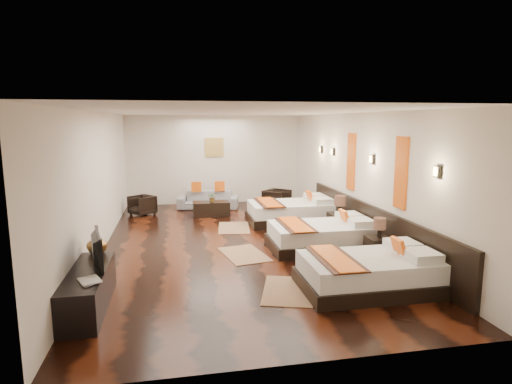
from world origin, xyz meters
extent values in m
cube|color=black|center=(0.00, 0.00, 0.00)|extent=(5.50, 9.50, 0.01)
cube|color=white|center=(0.00, 0.00, 2.80)|extent=(5.50, 9.50, 0.01)
cube|color=silver|center=(0.00, 4.75, 1.40)|extent=(5.50, 0.01, 2.80)
cube|color=silver|center=(-2.75, 0.00, 1.40)|extent=(0.01, 9.50, 2.80)
cube|color=silver|center=(2.75, 0.00, 1.40)|extent=(0.01, 9.50, 2.80)
cube|color=black|center=(2.71, -0.80, 0.45)|extent=(0.08, 6.60, 0.90)
cube|color=black|center=(1.67, -2.94, 0.11)|extent=(2.12, 1.31, 0.22)
cube|color=white|center=(1.67, -2.94, 0.37)|extent=(2.02, 1.21, 0.30)
cube|color=orange|center=(2.17, -2.94, 0.64)|extent=(0.16, 0.32, 0.33)
cube|color=#38190F|center=(1.12, -2.94, 0.53)|extent=(0.55, 1.33, 0.02)
cube|color=orange|center=(1.12, -2.94, 0.55)|extent=(0.38, 1.33, 0.02)
cube|color=black|center=(1.67, -0.74, 0.11)|extent=(2.12, 1.31, 0.22)
cube|color=white|center=(1.67, -0.74, 0.37)|extent=(2.02, 1.21, 0.30)
cube|color=orange|center=(2.17, -0.74, 0.65)|extent=(0.16, 0.32, 0.33)
cube|color=#38190F|center=(1.12, -0.74, 0.53)|extent=(0.55, 1.33, 0.02)
cube|color=orange|center=(1.12, -0.74, 0.55)|extent=(0.38, 1.33, 0.02)
cube|color=black|center=(1.67, 1.61, 0.11)|extent=(2.18, 1.35, 0.23)
cube|color=white|center=(1.67, 1.61, 0.38)|extent=(2.08, 1.25, 0.31)
cube|color=orange|center=(2.19, 1.61, 0.66)|extent=(0.16, 0.33, 0.34)
cube|color=#38190F|center=(1.10, 1.61, 0.55)|extent=(0.57, 1.37, 0.02)
cube|color=orange|center=(1.10, 1.61, 0.57)|extent=(0.39, 1.37, 0.02)
cube|color=black|center=(2.44, -1.75, 0.24)|extent=(0.43, 0.43, 0.48)
cylinder|color=black|center=(2.44, -1.75, 0.57)|extent=(0.08, 0.08, 0.19)
cylinder|color=#3F2619|center=(2.44, -1.75, 0.74)|extent=(0.23, 0.23, 0.21)
cube|color=black|center=(2.44, 0.18, 0.26)|extent=(0.47, 0.47, 0.53)
cylinder|color=black|center=(2.44, 0.18, 0.63)|extent=(0.08, 0.08, 0.21)
cylinder|color=#3F2619|center=(2.44, 0.18, 0.82)|extent=(0.25, 0.25, 0.23)
cube|color=#926B4A|center=(0.42, -2.77, 0.01)|extent=(1.07, 1.37, 0.01)
cube|color=#926B4A|center=(0.05, -0.83, 0.01)|extent=(0.97, 1.32, 0.01)
cube|color=#926B4A|center=(0.15, 1.33, 0.01)|extent=(0.90, 1.29, 0.01)
cube|color=black|center=(-2.50, -2.83, 0.28)|extent=(0.50, 1.80, 0.55)
imported|color=black|center=(-2.45, -2.66, 0.80)|extent=(0.31, 0.88, 0.51)
imported|color=black|center=(-2.50, -3.32, 0.57)|extent=(0.36, 0.40, 0.03)
imported|color=brown|center=(-2.50, -2.00, 0.72)|extent=(0.41, 0.41, 0.33)
imported|color=gray|center=(-0.28, 3.87, 0.26)|extent=(1.91, 1.05, 0.53)
imported|color=black|center=(-2.18, 3.29, 0.28)|extent=(0.85, 0.85, 0.56)
imported|color=black|center=(1.71, 3.25, 0.31)|extent=(0.95, 0.95, 0.62)
cube|color=black|center=(-0.28, 2.82, 0.20)|extent=(1.00, 0.50, 0.40)
imported|color=#225B1E|center=(-0.25, 2.74, 0.54)|extent=(0.26, 0.23, 0.27)
cube|color=#D86014|center=(2.73, -1.90, 1.70)|extent=(0.04, 0.40, 1.30)
cube|color=#D86014|center=(2.73, 0.30, 1.70)|extent=(0.04, 0.40, 1.30)
cube|color=black|center=(2.71, -3.00, 1.85)|extent=(0.06, 0.12, 0.18)
cube|color=#FFD18C|center=(2.68, -3.00, 1.85)|extent=(0.02, 0.10, 0.14)
cube|color=black|center=(2.71, -0.80, 1.85)|extent=(0.06, 0.12, 0.18)
cube|color=#FFD18C|center=(2.68, -0.80, 1.85)|extent=(0.02, 0.10, 0.14)
cube|color=black|center=(2.71, 1.40, 1.85)|extent=(0.06, 0.12, 0.18)
cube|color=#FFD18C|center=(2.68, 1.40, 1.85)|extent=(0.02, 0.10, 0.14)
cube|color=black|center=(2.71, 2.30, 1.85)|extent=(0.06, 0.12, 0.18)
cube|color=#FFD18C|center=(2.68, 2.30, 1.85)|extent=(0.02, 0.10, 0.14)
cube|color=#AD873F|center=(0.00, 4.73, 1.80)|extent=(0.60, 0.04, 0.60)
camera|label=1|loc=(-1.26, -8.85, 2.61)|focal=29.85mm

